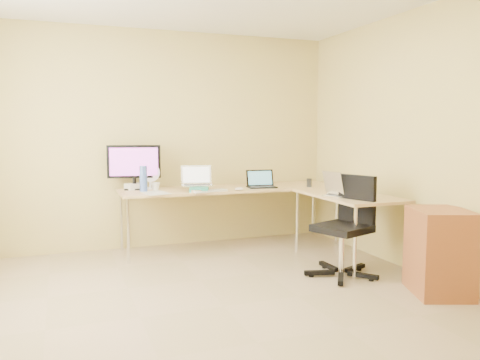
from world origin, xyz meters
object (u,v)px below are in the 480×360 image
object	(u,v)px
desk_return	(347,227)
cabinet	(439,253)
keyboard	(210,191)
water_bottle	(143,179)
desk_main	(232,217)
monitor	(134,167)
laptop_black	(262,179)
desk_fan	(150,177)
office_chair	(342,226)
laptop_return	(340,186)
mug	(155,187)
laptop_center	(197,176)

from	to	relation	value
desk_return	cabinet	xyz separation A→B (m)	(0.15, -1.21, -0.01)
keyboard	water_bottle	bearing A→B (deg)	146.61
desk_main	monitor	xyz separation A→B (m)	(-1.13, 0.20, 0.62)
laptop_black	desk_fan	bearing A→B (deg)	170.10
water_bottle	office_chair	world-z (taller)	water_bottle
laptop_black	cabinet	distance (m)	2.26
monitor	desk_fan	size ratio (longest dim) A/B	2.21
keyboard	laptop_black	bearing A→B (deg)	-1.30
laptop_black	keyboard	distance (m)	0.72
desk_return	water_bottle	distance (m)	2.30
desk_main	keyboard	distance (m)	0.60
water_bottle	cabinet	size ratio (longest dim) A/B	0.38
desk_main	desk_fan	size ratio (longest dim) A/B	9.67
desk_fan	cabinet	size ratio (longest dim) A/B	0.36
laptop_return	monitor	bearing A→B (deg)	40.38
desk_return	mug	world-z (taller)	mug
laptop_black	mug	xyz separation A→B (m)	(-1.25, 0.15, -0.06)
laptop_black	laptop_return	world-z (taller)	laptop_return
desk_return	keyboard	size ratio (longest dim) A/B	3.20
desk_main	desk_fan	bearing A→B (deg)	168.02
laptop_return	laptop_center	bearing A→B (deg)	35.08
desk_main	desk_return	xyz separation A→B (m)	(0.98, -1.00, 0.00)
laptop_return	cabinet	bearing A→B (deg)	-177.68
laptop_black	mug	world-z (taller)	laptop_black
office_chair	desk_main	bearing A→B (deg)	91.66
monitor	keyboard	distance (m)	0.94
laptop_black	office_chair	xyz separation A→B (m)	(0.28, -1.34, -0.34)
laptop_center	keyboard	world-z (taller)	laptop_center
desk_main	laptop_return	xyz separation A→B (m)	(0.79, -1.14, 0.47)
desk_return	laptop_black	size ratio (longest dim) A/B	3.88
laptop_center	water_bottle	bearing A→B (deg)	-173.75
desk_main	water_bottle	distance (m)	1.18
desk_main	desk_return	bearing A→B (deg)	-45.73
laptop_black	water_bottle	size ratio (longest dim) A/B	1.14
desk_main	office_chair	distance (m)	1.60
desk_return	laptop_black	distance (m)	1.17
desk_main	water_bottle	world-z (taller)	water_bottle
laptop_center	desk_fan	bearing A→B (deg)	159.26
monitor	laptop_center	xyz separation A→B (m)	(0.67, -0.28, -0.10)
laptop_return	office_chair	distance (m)	0.52
desk_fan	laptop_return	bearing A→B (deg)	-22.46
laptop_center	laptop_return	bearing A→B (deg)	-30.71
laptop_return	cabinet	world-z (taller)	laptop_return
keyboard	mug	distance (m)	0.63
keyboard	laptop_return	distance (m)	1.44
desk_return	desk_fan	distance (m)	2.32
laptop_center	water_bottle	world-z (taller)	water_bottle
water_bottle	office_chair	xyz separation A→B (m)	(1.67, -1.43, -0.38)
desk_return	office_chair	size ratio (longest dim) A/B	1.32
desk_fan	cabinet	bearing A→B (deg)	-34.26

